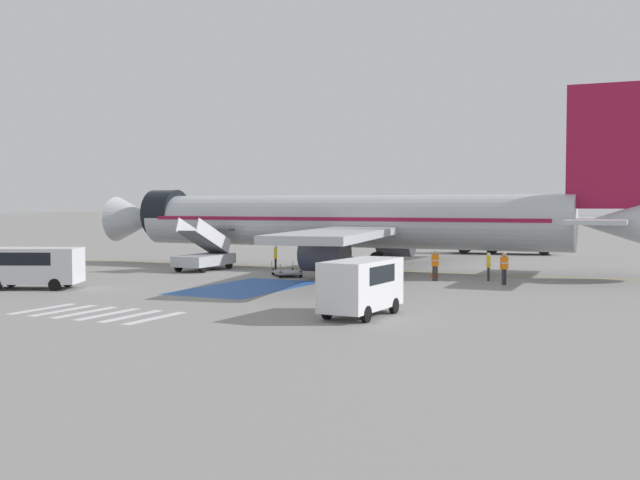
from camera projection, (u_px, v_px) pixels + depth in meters
name	position (u px, v px, depth m)	size (l,w,h in m)	color
ground_plane	(335.00, 269.00, 51.55)	(600.00, 600.00, 0.00)	gray
apron_leadline_yellow	(343.00, 269.00, 51.32)	(0.20, 74.33, 0.01)	gold
apron_stand_patch_blue	(247.00, 287.00, 40.07)	(4.86, 9.13, 0.01)	#2856A8
apron_walkway_bar_0	(42.00, 309.00, 31.88)	(0.44, 3.60, 0.01)	silver
apron_walkway_bar_1	(63.00, 310.00, 31.36)	(0.44, 3.60, 0.01)	silver
apron_walkway_bar_2	(85.00, 312.00, 30.84)	(0.44, 3.60, 0.01)	silver
apron_walkway_bar_3	(108.00, 314.00, 30.31)	(0.44, 3.60, 0.01)	silver
apron_walkway_bar_4	(131.00, 316.00, 29.79)	(0.44, 3.60, 0.01)	silver
apron_walkway_bar_5	(155.00, 318.00, 29.27)	(0.44, 3.60, 0.01)	silver
airliner	(353.00, 221.00, 50.86)	(39.71, 33.75, 11.63)	#B7BCC4
boarding_stairs_forward	(205.00, 256.00, 50.60)	(2.41, 5.31, 3.59)	#ADB2BA
fuel_tanker	(502.00, 234.00, 67.31)	(10.03, 3.89, 3.61)	#38383D
service_van_0	(362.00, 283.00, 29.68)	(2.00, 4.45, 2.26)	silver
service_van_1	(32.00, 264.00, 39.37)	(5.36, 3.99, 2.17)	silver
baggage_cart	(287.00, 272.00, 46.39)	(2.85, 2.94, 0.87)	gray
ground_crew_0	(489.00, 265.00, 43.45)	(0.30, 0.46, 1.65)	#2D2D33
ground_crew_1	(504.00, 266.00, 41.28)	(0.43, 0.49, 1.81)	#2D2D33
ground_crew_2	(276.00, 256.00, 50.13)	(0.41, 0.49, 1.70)	black
ground_crew_3	(435.00, 263.00, 43.51)	(0.47, 0.33, 1.77)	#2D2D33
traffic_cone_0	(435.00, 272.00, 45.51)	(0.61, 0.61, 0.68)	orange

